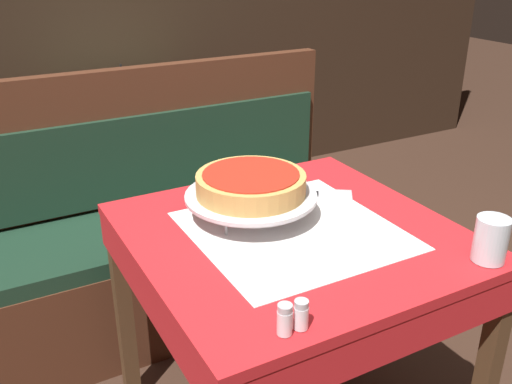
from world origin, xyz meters
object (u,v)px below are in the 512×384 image
at_px(dining_table_front, 292,258).
at_px(deep_dish_pizza, 251,184).
at_px(pepper_shaker, 301,315).
at_px(booth_bench, 160,251).
at_px(pizza_server, 313,194).
at_px(salt_shaker, 285,320).
at_px(condiment_caddy, 123,92).
at_px(dining_table_rear, 139,118).
at_px(pizza_pan_stand, 251,197).
at_px(water_glass_near, 491,239).

distance_m(dining_table_front, deep_dish_pizza, 0.24).
xyz_separation_m(deep_dish_pizza, pepper_shaker, (-0.15, -0.50, -0.07)).
distance_m(dining_table_front, booth_bench, 0.89).
xyz_separation_m(pizza_server, salt_shaker, (-0.43, -0.54, 0.03)).
bearing_deg(condiment_caddy, deep_dish_pizza, -92.28).
bearing_deg(salt_shaker, pizza_server, 51.34).
xyz_separation_m(dining_table_front, condiment_caddy, (-0.01, 1.58, 0.13)).
bearing_deg(deep_dish_pizza, dining_table_front, -63.41).
xyz_separation_m(dining_table_front, dining_table_rear, (0.07, 1.62, -0.02)).
bearing_deg(dining_table_rear, dining_table_front, -92.59).
bearing_deg(dining_table_front, deep_dish_pizza, 116.59).
bearing_deg(salt_shaker, pizza_pan_stand, 69.16).
xyz_separation_m(pizza_server, water_glass_near, (0.16, -0.54, 0.05)).
relative_size(dining_table_rear, water_glass_near, 6.65).
distance_m(dining_table_front, pepper_shaker, 0.45).
xyz_separation_m(pizza_server, condiment_caddy, (-0.18, 1.41, 0.04)).
distance_m(water_glass_near, condiment_caddy, 1.97).
height_order(pizza_server, condiment_caddy, condiment_caddy).
bearing_deg(pizza_server, water_glass_near, -73.04).
xyz_separation_m(water_glass_near, salt_shaker, (-0.60, -0.01, -0.02)).
relative_size(dining_table_front, condiment_caddy, 4.70).
bearing_deg(dining_table_rear, condiment_caddy, -152.85).
distance_m(dining_table_front, pizza_server, 0.26).
bearing_deg(salt_shaker, condiment_caddy, 82.74).
bearing_deg(booth_bench, pizza_pan_stand, -84.74).
relative_size(booth_bench, condiment_caddy, 9.19).
relative_size(pizza_server, pepper_shaker, 3.83).
xyz_separation_m(dining_table_rear, condiment_caddy, (-0.08, -0.04, 0.15)).
bearing_deg(pizza_pan_stand, deep_dish_pizza, 180.00).
relative_size(dining_table_front, pepper_shaker, 13.11).
bearing_deg(dining_table_rear, booth_bench, -103.85).
height_order(pepper_shaker, condiment_caddy, condiment_caddy).
height_order(dining_table_front, salt_shaker, salt_shaker).
height_order(deep_dish_pizza, condiment_caddy, condiment_caddy).
relative_size(booth_bench, water_glass_near, 14.59).
xyz_separation_m(deep_dish_pizza, salt_shaker, (-0.19, -0.50, -0.07)).
distance_m(dining_table_rear, pepper_shaker, 2.02).
distance_m(salt_shaker, condiment_caddy, 1.97).
xyz_separation_m(dining_table_front, booth_bench, (-0.13, 0.81, -0.35)).
relative_size(deep_dish_pizza, pizza_server, 1.23).
bearing_deg(water_glass_near, booth_bench, 111.72).
bearing_deg(pepper_shaker, dining_table_front, 60.03).
xyz_separation_m(dining_table_rear, water_glass_near, (0.27, -1.98, 0.17)).
bearing_deg(water_glass_near, condiment_caddy, 100.15).
xyz_separation_m(pizza_pan_stand, condiment_caddy, (0.06, 1.45, -0.02)).
height_order(salt_shaker, pepper_shaker, salt_shaker).
height_order(dining_table_rear, pepper_shaker, pepper_shaker).
height_order(dining_table_front, dining_table_rear, dining_table_front).
relative_size(salt_shaker, pepper_shaker, 1.05).
bearing_deg(pepper_shaker, pizza_pan_stand, 73.16).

